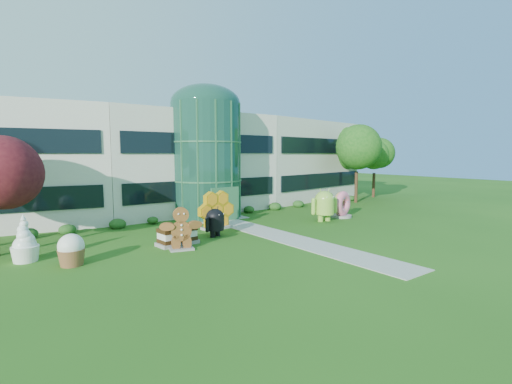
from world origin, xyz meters
TOP-DOWN VIEW (x-y plane):
  - ground at (0.00, 0.00)m, footprint 140.00×140.00m
  - building at (0.00, 18.00)m, footprint 46.00×15.00m
  - atrium at (0.00, 12.00)m, footprint 6.00×6.00m
  - walkway at (0.00, 2.00)m, footprint 2.40×20.00m
  - trees_backdrop at (0.00, 13.00)m, footprint 52.00×8.00m
  - android_green at (6.52, 4.09)m, footprint 2.88×2.18m
  - android_black at (-3.52, 4.56)m, footprint 2.28×1.91m
  - donut at (9.10, 4.51)m, footprint 2.41×1.52m
  - gingerbread at (-6.82, 2.76)m, footprint 2.91×1.74m
  - ice_cream_sandwich at (-6.51, 3.97)m, footprint 2.56×1.47m
  - honeycomb at (-2.15, 6.72)m, footprint 3.32×1.52m
  - froyo at (-14.31, 5.36)m, footprint 1.49×1.49m
  - cupcake at (-12.53, 3.20)m, footprint 1.56×1.56m

SIDE VIEW (x-z plane):
  - ground at x=0.00m, z-range 0.00..0.00m
  - walkway at x=0.00m, z-range 0.00..0.04m
  - ice_cream_sandwich at x=-6.51m, z-range 0.00..1.09m
  - cupcake at x=-12.53m, z-range 0.00..1.61m
  - android_black at x=-3.52m, z-range 0.00..2.21m
  - donut at x=9.10m, z-range 0.00..2.32m
  - froyo at x=-14.31m, z-range 0.00..2.43m
  - honeycomb at x=-2.15m, z-range 0.00..2.52m
  - gingerbread at x=-6.82m, z-range 0.00..2.52m
  - android_green at x=6.52m, z-range 0.00..2.96m
  - trees_backdrop at x=0.00m, z-range 0.00..8.40m
  - building at x=0.00m, z-range 0.00..9.30m
  - atrium at x=0.00m, z-range 0.00..9.80m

